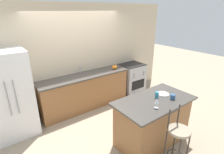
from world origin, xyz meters
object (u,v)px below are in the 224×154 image
object	(u,v)px
dinner_plate	(163,94)
tumbler_cup	(157,95)
oven_range	(132,78)
bar_stool_near	(178,137)
coffee_mug	(173,97)
pumpkin_decoration	(114,67)
wine_glass	(157,101)
refrigerator	(10,95)

from	to	relation	value
dinner_plate	tumbler_cup	size ratio (longest dim) A/B	2.03
oven_range	bar_stool_near	world-z (taller)	bar_stool_near
tumbler_cup	oven_range	bearing A→B (deg)	59.24
bar_stool_near	coffee_mug	distance (m)	0.75
coffee_mug	pumpkin_decoration	world-z (taller)	pumpkin_decoration
oven_range	wine_glass	xyz separation A→B (m)	(-1.46, -2.20, 0.62)
bar_stool_near	tumbler_cup	world-z (taller)	bar_stool_near
pumpkin_decoration	wine_glass	bearing A→B (deg)	-108.61
dinner_plate	oven_range	bearing A→B (deg)	63.94
coffee_mug	bar_stool_near	bearing A→B (deg)	-133.55
bar_stool_near	tumbler_cup	distance (m)	0.83
bar_stool_near	wine_glass	bearing A→B (deg)	97.39
oven_range	pumpkin_decoration	world-z (taller)	pumpkin_decoration
oven_range	coffee_mug	size ratio (longest dim) A/B	7.63
refrigerator	wine_glass	size ratio (longest dim) A/B	9.66
oven_range	wine_glass	world-z (taller)	wine_glass
coffee_mug	pumpkin_decoration	bearing A→B (deg)	83.99
oven_range	dinner_plate	world-z (taller)	dinner_plate
refrigerator	pumpkin_decoration	size ratio (longest dim) A/B	11.91
oven_range	dinner_plate	size ratio (longest dim) A/B	3.89
oven_range	tumbler_cup	distance (m)	2.34
refrigerator	oven_range	bearing A→B (deg)	1.01
wine_glass	tumbler_cup	size ratio (longest dim) A/B	1.60
dinner_plate	refrigerator	bearing A→B (deg)	142.73
wine_glass	tumbler_cup	bearing A→B (deg)	39.28
refrigerator	wine_glass	bearing A→B (deg)	-47.75
bar_stool_near	dinner_plate	world-z (taller)	bar_stool_near
coffee_mug	dinner_plate	bearing A→B (deg)	85.52
refrigerator	dinner_plate	bearing A→B (deg)	-37.27
dinner_plate	pumpkin_decoration	size ratio (longest dim) A/B	1.57
coffee_mug	tumbler_cup	xyz separation A→B (m)	(-0.20, 0.21, 0.01)
coffee_mug	pumpkin_decoration	distance (m)	2.12
wine_glass	pumpkin_decoration	world-z (taller)	wine_glass
bar_stool_near	dinner_plate	size ratio (longest dim) A/B	4.63
tumbler_cup	bar_stool_near	bearing A→B (deg)	-109.61
wine_glass	dinner_plate	bearing A→B (deg)	27.26
tumbler_cup	pumpkin_decoration	distance (m)	1.94
refrigerator	coffee_mug	bearing A→B (deg)	-40.83
refrigerator	dinner_plate	size ratio (longest dim) A/B	7.60
oven_range	dinner_plate	distance (m)	2.21
refrigerator	coffee_mug	xyz separation A→B (m)	(2.44, -2.11, 0.09)
wine_glass	pumpkin_decoration	distance (m)	2.26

